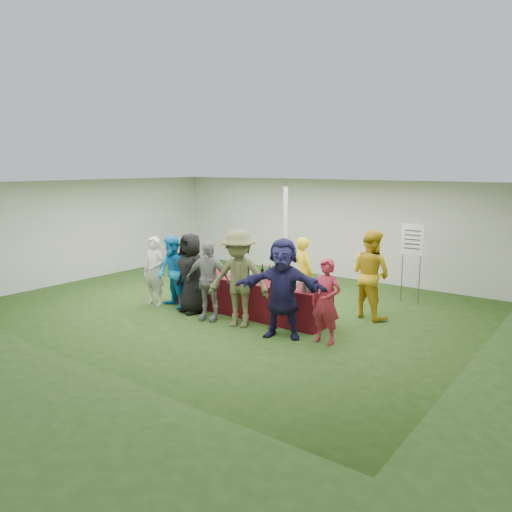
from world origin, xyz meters
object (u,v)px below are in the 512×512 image
Objects in this scene: customer_0 at (154,271)px; customer_2 at (191,273)px; dump_bucket at (308,287)px; customer_5 at (283,288)px; wine_list_sign at (412,245)px; customer_4 at (239,279)px; customer_3 at (208,281)px; customer_6 at (326,301)px; staff_back at (370,274)px; serving_table at (248,296)px; customer_1 at (173,272)px; staff_pourer at (303,272)px.

customer_2 is (1.06, 0.07, 0.08)m from customer_0.
customer_5 is at bearing -107.95° from dump_bucket.
customer_4 is at bearing -119.62° from wine_list_sign.
wine_list_sign is at bearing 34.99° from customer_3.
customer_0 is 0.85× the size of customer_5.
dump_bucket is 2.04m from customer_3.
customer_4 is at bearing -174.15° from customer_6.
customer_4 reaches higher than staff_back.
staff_back is at bearing 30.61° from serving_table.
customer_1 reaches higher than serving_table.
customer_6 is at bearing 14.28° from customer_1.
wine_list_sign reaches higher than serving_table.
customer_2 is at bearing 148.04° from customer_3.
customer_6 is (1.80, 0.18, -0.19)m from customer_4.
customer_4 reaches higher than customer_5.
staff_pourer is 1.95m from customer_4.
customer_3 is 1.77m from customer_5.
staff_pourer is at bearing 89.83° from customer_5.
customer_6 is at bearing -32.44° from dump_bucket.
customer_0 is at bearing -157.01° from customer_1.
customer_3 reaches higher than serving_table.
customer_3 is 1.07× the size of customer_6.
customer_5 is (0.74, -1.94, 0.13)m from staff_pourer.
customer_4 is at bearing 9.65° from customer_1.
customer_2 reaches higher than customer_1.
customer_0 is at bearing 159.30° from customer_3.
wine_list_sign is 1.20× the size of customer_6.
customer_5 is (1.77, 0.03, 0.10)m from customer_3.
staff_back is 2.20m from customer_5.
dump_bucket is 0.14× the size of customer_3.
customer_5 is (2.95, -0.15, 0.12)m from customer_1.
customer_2 is (-1.65, -1.80, 0.07)m from staff_pourer.
customer_2 is at bearing -134.43° from wine_list_sign.
customer_3 is at bearing -115.49° from serving_table.
customer_0 is 0.97× the size of customer_1.
customer_4 reaches higher than wine_list_sign.
customer_2 reaches higher than customer_6.
dump_bucket is at bearing 148.24° from staff_pourer.
staff_pourer is 2.22m from customer_3.
wine_list_sign is 1.17× the size of customer_0.
customer_1 is at bearing -165.93° from customer_2.
dump_bucket is 3.67m from customer_0.
serving_table is 2.24× the size of customer_3.
customer_3 is (-2.81, -3.66, -0.51)m from wine_list_sign.
customer_0 is 0.51m from customer_1.
customer_0 is (-2.07, -0.72, 0.39)m from serving_table.
staff_pourer is (0.64, 1.15, 0.40)m from serving_table.
customer_0 is (-4.22, -1.99, -0.14)m from staff_back.
dump_bucket is 0.60m from customer_5.
customer_6 is at bearing -5.57° from customer_0.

